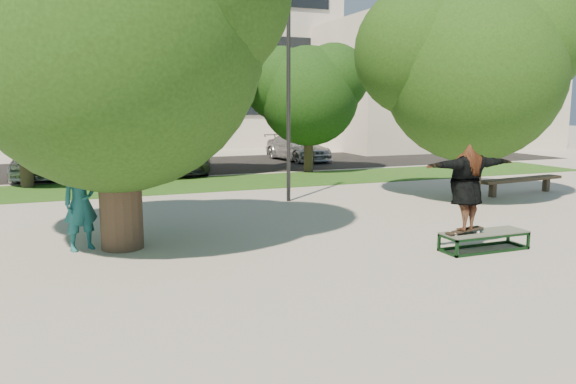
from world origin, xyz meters
name	(u,v)px	position (x,y,z in m)	size (l,w,h in m)	color
ground	(331,241)	(0.00, 0.00, 0.00)	(120.00, 120.00, 0.00)	#A29D95
grass_strip	(244,182)	(1.00, 9.50, 0.01)	(30.00, 4.00, 0.02)	#154513
asphalt_strip	(184,166)	(0.00, 16.00, 0.01)	(40.00, 8.00, 0.01)	black
tree_left	(107,23)	(-4.29, 1.09, 4.42)	(6.96, 5.95, 7.12)	#38281E
tree_right	(469,62)	(5.92, 3.08, 4.09)	(6.24, 5.33, 6.51)	#38281E
bg_tree_left	(18,79)	(-6.57, 11.07, 3.73)	(5.28, 4.51, 5.77)	#38281E
bg_tree_mid	(173,75)	(-1.08, 12.08, 4.02)	(5.76, 4.92, 6.24)	#38281E
bg_tree_right	(307,90)	(4.43, 11.57, 3.49)	(5.04, 4.31, 5.43)	#38281E
lamppost	(289,95)	(1.00, 5.00, 3.15)	(0.25, 0.15, 6.11)	#2D2D30
office_building	(108,31)	(-2.00, 31.98, 8.00)	(30.00, 14.12, 16.00)	beige
side_building	(429,88)	(18.00, 22.00, 4.00)	(15.00, 10.00, 8.00)	beige
grind_box	(484,241)	(2.50, -1.81, 0.19)	(1.80, 0.60, 0.38)	black
skater_rig	(466,188)	(2.01, -1.81, 1.29)	(2.08, 0.63, 1.75)	white
bystander	(81,202)	(-4.95, 1.17, 0.97)	(0.71, 0.46, 1.93)	#195C62
bench	(521,181)	(8.50, 3.46, 0.44)	(3.47, 0.85, 0.53)	#463A2A
car_silver_a	(40,158)	(-6.13, 13.50, 0.79)	(1.85, 4.61, 1.57)	silver
car_dark	(137,150)	(-2.06, 16.50, 0.77)	(1.64, 4.69, 1.55)	black
car_grey	(170,154)	(-1.07, 13.50, 0.79)	(2.61, 5.66, 1.57)	#4F4F53
car_silver_b	(297,148)	(6.00, 16.35, 0.67)	(1.87, 4.60, 1.34)	#B0B1B5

